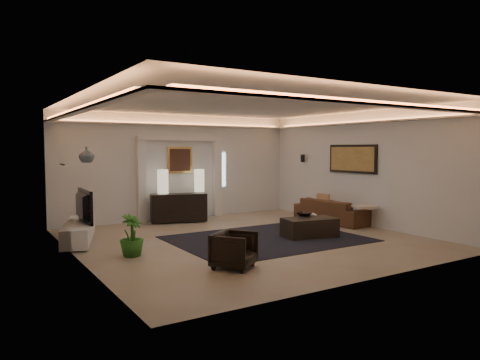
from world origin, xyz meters
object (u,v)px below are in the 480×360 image
coffee_table (310,228)px  sofa (332,211)px  console (179,207)px  armchair (234,250)px

coffee_table → sofa: bearing=43.1°
console → sofa: size_ratio=0.69×
sofa → coffee_table: (-1.81, -1.19, -0.10)m
console → armchair: (-1.12, -4.72, -0.10)m
coffee_table → console: bearing=126.0°
coffee_table → armchair: bearing=-144.2°
coffee_table → armchair: size_ratio=1.77×
armchair → console: bearing=39.6°
console → coffee_table: console is taller
armchair → sofa: bearing=-8.1°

